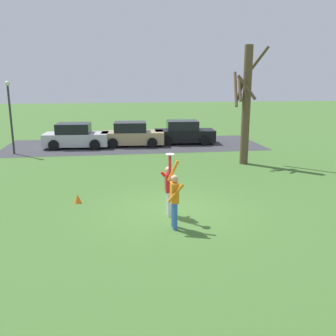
# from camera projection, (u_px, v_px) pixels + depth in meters

# --- Properties ---
(ground_plane) EXTENTS (120.00, 120.00, 0.00)m
(ground_plane) POSITION_uv_depth(u_px,v_px,m) (175.00, 212.00, 12.36)
(ground_plane) COLOR #426B2D
(person_catcher) EXTENTS (0.49, 0.54, 2.08)m
(person_catcher) POSITION_uv_depth(u_px,v_px,m) (169.00, 187.00, 11.85)
(person_catcher) COLOR silver
(person_catcher) RESTS_ON ground_plane
(person_defender) EXTENTS (0.49, 0.54, 2.04)m
(person_defender) POSITION_uv_depth(u_px,v_px,m) (174.00, 197.00, 10.82)
(person_defender) COLOR #3366B7
(person_defender) RESTS_ON ground_plane
(frisbee_disc) EXTENTS (0.26, 0.26, 0.02)m
(frisbee_disc) POSITION_uv_depth(u_px,v_px,m) (170.00, 154.00, 11.37)
(frisbee_disc) COLOR white
(frisbee_disc) RESTS_ON person_catcher
(parked_car_silver) EXTENTS (4.22, 2.26, 1.59)m
(parked_car_silver) POSITION_uv_depth(u_px,v_px,m) (76.00, 136.00, 23.92)
(parked_car_silver) COLOR #BCBCC1
(parked_car_silver) RESTS_ON ground_plane
(parked_car_tan) EXTENTS (4.22, 2.26, 1.59)m
(parked_car_tan) POSITION_uv_depth(u_px,v_px,m) (132.00, 135.00, 24.62)
(parked_car_tan) COLOR tan
(parked_car_tan) RESTS_ON ground_plane
(parked_car_black) EXTENTS (4.22, 2.26, 1.59)m
(parked_car_black) POSITION_uv_depth(u_px,v_px,m) (184.00, 133.00, 25.50)
(parked_car_black) COLOR black
(parked_car_black) RESTS_ON ground_plane
(parking_strip) EXTENTS (17.02, 6.40, 0.01)m
(parking_strip) POSITION_uv_depth(u_px,v_px,m) (134.00, 145.00, 25.00)
(parking_strip) COLOR #38383D
(parking_strip) RESTS_ON ground_plane
(bare_tree_tall) EXTENTS (1.88, 1.80, 6.02)m
(bare_tree_tall) POSITION_uv_depth(u_px,v_px,m) (246.00, 103.00, 18.79)
(bare_tree_tall) COLOR brown
(bare_tree_tall) RESTS_ON ground_plane
(lamppost_by_lot) EXTENTS (0.28, 0.28, 4.26)m
(lamppost_by_lot) POSITION_uv_depth(u_px,v_px,m) (10.00, 110.00, 21.42)
(lamppost_by_lot) COLOR #2D2D33
(lamppost_by_lot) RESTS_ON ground_plane
(field_cone_orange) EXTENTS (0.26, 0.26, 0.32)m
(field_cone_orange) POSITION_uv_depth(u_px,v_px,m) (78.00, 199.00, 13.26)
(field_cone_orange) COLOR orange
(field_cone_orange) RESTS_ON ground_plane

